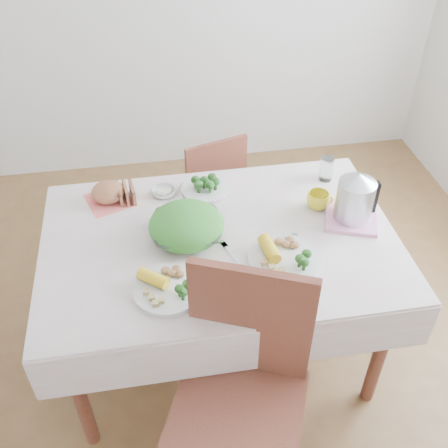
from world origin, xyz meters
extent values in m
plane|color=brown|center=(0.00, 0.00, 0.00)|extent=(3.60, 3.60, 0.00)
cube|color=brown|center=(0.00, 0.00, 0.38)|extent=(1.40, 0.90, 0.75)
cube|color=silver|center=(0.00, 0.00, 0.76)|extent=(1.50, 1.00, 0.01)
cube|color=brown|center=(-0.05, -0.67, 0.46)|extent=(0.61, 0.61, 1.04)
cube|color=brown|center=(0.04, 0.84, 0.46)|extent=(0.46, 0.46, 0.82)
imported|color=white|center=(-0.14, 0.03, 0.80)|extent=(0.32, 0.32, 0.07)
cylinder|color=white|center=(-0.24, -0.27, 0.77)|extent=(0.37, 0.37, 0.02)
cylinder|color=white|center=(0.23, -0.19, 0.77)|extent=(0.35, 0.35, 0.02)
cylinder|color=beige|center=(-0.02, 0.34, 0.77)|extent=(0.29, 0.29, 0.02)
cube|color=#FF6F67|center=(-0.46, 0.34, 0.76)|extent=(0.25, 0.25, 0.00)
ellipsoid|color=brown|center=(-0.46, 0.34, 0.82)|extent=(0.16, 0.15, 0.09)
imported|color=white|center=(-0.21, 0.34, 0.78)|extent=(0.14, 0.14, 0.03)
imported|color=yellow|center=(0.47, 0.13, 0.80)|extent=(0.12, 0.12, 0.08)
cylinder|color=white|center=(0.57, 0.34, 0.83)|extent=(0.07, 0.07, 0.12)
cube|color=#FF9BCF|center=(0.59, 0.03, 0.77)|extent=(0.28, 0.28, 0.02)
cylinder|color=#B2B5BA|center=(0.59, 0.03, 0.88)|extent=(0.21, 0.21, 0.23)
cube|color=silver|center=(0.04, -0.12, 0.76)|extent=(0.09, 0.19, 0.00)
cube|color=silver|center=(0.26, -0.12, 0.76)|extent=(0.14, 0.18, 0.00)
cube|color=silver|center=(0.06, -0.30, 0.76)|extent=(0.21, 0.03, 0.00)
camera|label=1|loc=(-0.26, -1.64, 2.24)|focal=42.00mm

